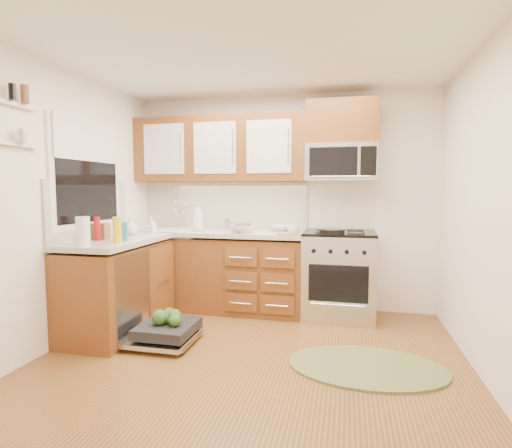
% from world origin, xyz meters
% --- Properties ---
extents(floor, '(3.50, 3.50, 0.00)m').
position_xyz_m(floor, '(0.00, 0.00, 0.00)').
color(floor, brown).
rests_on(floor, ground).
extents(ceiling, '(3.50, 3.50, 0.00)m').
position_xyz_m(ceiling, '(0.00, 0.00, 2.50)').
color(ceiling, white).
rests_on(ceiling, ground).
extents(wall_back, '(3.50, 0.04, 2.50)m').
position_xyz_m(wall_back, '(0.00, 1.75, 1.25)').
color(wall_back, white).
rests_on(wall_back, ground).
extents(wall_front, '(3.50, 0.04, 2.50)m').
position_xyz_m(wall_front, '(0.00, -1.75, 1.25)').
color(wall_front, white).
rests_on(wall_front, ground).
extents(wall_left, '(0.04, 3.50, 2.50)m').
position_xyz_m(wall_left, '(-1.75, 0.00, 1.25)').
color(wall_left, white).
rests_on(wall_left, ground).
extents(wall_right, '(0.04, 3.50, 2.50)m').
position_xyz_m(wall_right, '(1.75, 0.00, 1.25)').
color(wall_right, white).
rests_on(wall_right, ground).
extents(base_cabinet_back, '(2.05, 0.60, 0.85)m').
position_xyz_m(base_cabinet_back, '(-0.73, 1.45, 0.42)').
color(base_cabinet_back, '#5D2E14').
rests_on(base_cabinet_back, ground).
extents(base_cabinet_left, '(0.60, 1.25, 0.85)m').
position_xyz_m(base_cabinet_left, '(-1.45, 0.52, 0.42)').
color(base_cabinet_left, '#5D2E14').
rests_on(base_cabinet_left, ground).
extents(countertop_back, '(2.07, 0.64, 0.05)m').
position_xyz_m(countertop_back, '(-0.72, 1.44, 0.90)').
color(countertop_back, beige).
rests_on(countertop_back, base_cabinet_back).
extents(countertop_left, '(0.64, 1.27, 0.05)m').
position_xyz_m(countertop_left, '(-1.44, 0.53, 0.90)').
color(countertop_left, beige).
rests_on(countertop_left, base_cabinet_left).
extents(backsplash_back, '(2.05, 0.02, 0.57)m').
position_xyz_m(backsplash_back, '(-0.73, 1.74, 1.21)').
color(backsplash_back, '#B3ADA1').
rests_on(backsplash_back, ground).
extents(backsplash_left, '(0.02, 1.25, 0.57)m').
position_xyz_m(backsplash_left, '(-1.74, 0.52, 1.21)').
color(backsplash_left, '#B3ADA1').
rests_on(backsplash_left, ground).
extents(upper_cabinets, '(2.05, 0.35, 0.75)m').
position_xyz_m(upper_cabinets, '(-0.73, 1.57, 1.88)').
color(upper_cabinets, '#5D2E14').
rests_on(upper_cabinets, ground).
extents(cabinet_over_mw, '(0.76, 0.35, 0.47)m').
position_xyz_m(cabinet_over_mw, '(0.68, 1.57, 2.13)').
color(cabinet_over_mw, '#5D2E14').
rests_on(cabinet_over_mw, ground).
extents(range, '(0.76, 0.64, 0.95)m').
position_xyz_m(range, '(0.68, 1.43, 0.47)').
color(range, silver).
rests_on(range, ground).
extents(microwave, '(0.76, 0.38, 0.40)m').
position_xyz_m(microwave, '(0.68, 1.55, 1.70)').
color(microwave, silver).
rests_on(microwave, ground).
extents(sink, '(0.62, 0.50, 0.26)m').
position_xyz_m(sink, '(-1.25, 1.42, 0.80)').
color(sink, white).
rests_on(sink, ground).
extents(dishwasher, '(0.70, 0.60, 0.20)m').
position_xyz_m(dishwasher, '(-0.86, 0.30, 0.10)').
color(dishwasher, silver).
rests_on(dishwasher, ground).
extents(window, '(0.03, 1.05, 1.05)m').
position_xyz_m(window, '(-1.74, 0.50, 1.55)').
color(window, white).
rests_on(window, ground).
extents(window_blind, '(0.02, 0.96, 0.40)m').
position_xyz_m(window_blind, '(-1.71, 0.50, 1.88)').
color(window_blind, white).
rests_on(window_blind, ground).
extents(shelf_upper, '(0.04, 0.40, 0.03)m').
position_xyz_m(shelf_upper, '(-1.72, -0.35, 2.05)').
color(shelf_upper, white).
rests_on(shelf_upper, ground).
extents(shelf_lower, '(0.04, 0.40, 0.03)m').
position_xyz_m(shelf_lower, '(-1.72, -0.35, 1.75)').
color(shelf_lower, white).
rests_on(shelf_lower, ground).
extents(rug, '(1.35, 0.98, 0.02)m').
position_xyz_m(rug, '(0.93, 0.19, 0.01)').
color(rug, olive).
rests_on(rug, ground).
extents(skillet, '(0.27, 0.27, 0.05)m').
position_xyz_m(skillet, '(0.60, 1.18, 0.98)').
color(skillet, black).
rests_on(skillet, range).
extents(stock_pot, '(0.22, 0.22, 0.12)m').
position_xyz_m(stock_pot, '(-0.36, 1.23, 0.98)').
color(stock_pot, silver).
rests_on(stock_pot, countertop_back).
extents(cutting_board, '(0.29, 0.20, 0.02)m').
position_xyz_m(cutting_board, '(0.18, 1.22, 0.94)').
color(cutting_board, '#A66F4C').
rests_on(cutting_board, countertop_back).
extents(canister, '(0.10, 0.10, 0.14)m').
position_xyz_m(canister, '(-0.63, 1.56, 1.00)').
color(canister, silver).
rests_on(canister, countertop_back).
extents(paper_towel_roll, '(0.15, 0.15, 0.25)m').
position_xyz_m(paper_towel_roll, '(-1.44, 0.00, 1.05)').
color(paper_towel_roll, white).
rests_on(paper_towel_roll, countertop_left).
extents(mustard_bottle, '(0.09, 0.09, 0.23)m').
position_xyz_m(mustard_bottle, '(-1.25, 0.22, 1.04)').
color(mustard_bottle, yellow).
rests_on(mustard_bottle, countertop_left).
extents(red_bottle, '(0.07, 0.07, 0.22)m').
position_xyz_m(red_bottle, '(-1.54, 0.34, 1.04)').
color(red_bottle, '#AD0E13').
rests_on(red_bottle, countertop_left).
extents(wooden_box, '(0.16, 0.12, 0.15)m').
position_xyz_m(wooden_box, '(-1.58, 0.45, 1.00)').
color(wooden_box, brown).
rests_on(wooden_box, countertop_left).
extents(blue_carton, '(0.13, 0.10, 0.18)m').
position_xyz_m(blue_carton, '(-1.30, 0.36, 1.01)').
color(blue_carton, '#2886BC').
rests_on(blue_carton, countertop_left).
extents(bowl_a, '(0.33, 0.33, 0.06)m').
position_xyz_m(bowl_a, '(0.01, 1.60, 0.96)').
color(bowl_a, '#999999').
rests_on(bowl_a, countertop_back).
extents(bowl_b, '(0.36, 0.36, 0.09)m').
position_xyz_m(bowl_b, '(-0.37, 1.25, 0.97)').
color(bowl_b, '#999999').
rests_on(bowl_b, countertop_back).
extents(cup, '(0.16, 0.16, 0.10)m').
position_xyz_m(cup, '(0.20, 1.25, 0.98)').
color(cup, '#999999').
rests_on(cup, countertop_back).
extents(soap_bottle_a, '(0.13, 0.13, 0.33)m').
position_xyz_m(soap_bottle_a, '(-0.92, 1.35, 1.09)').
color(soap_bottle_a, '#999999').
rests_on(soap_bottle_a, countertop_back).
extents(soap_bottle_b, '(0.09, 0.10, 0.19)m').
position_xyz_m(soap_bottle_b, '(-1.35, 1.05, 1.02)').
color(soap_bottle_b, '#999999').
rests_on(soap_bottle_b, countertop_left).
extents(soap_bottle_c, '(0.14, 0.14, 0.18)m').
position_xyz_m(soap_bottle_c, '(-1.48, 0.83, 1.02)').
color(soap_bottle_c, '#999999').
rests_on(soap_bottle_c, countertop_left).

